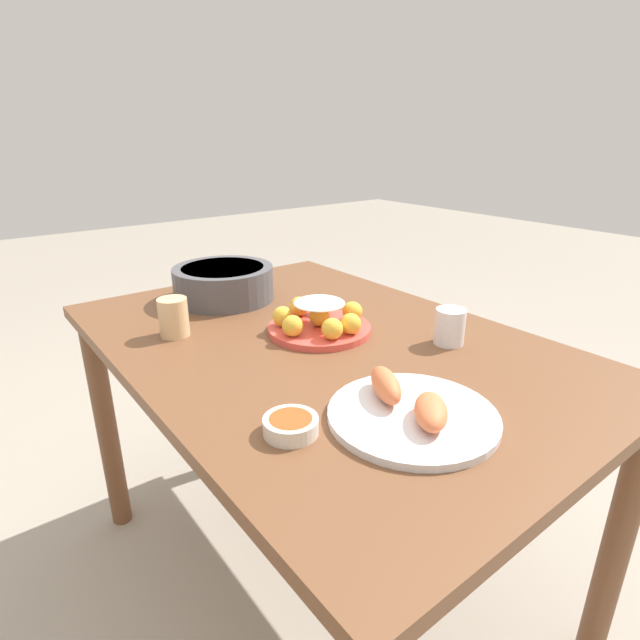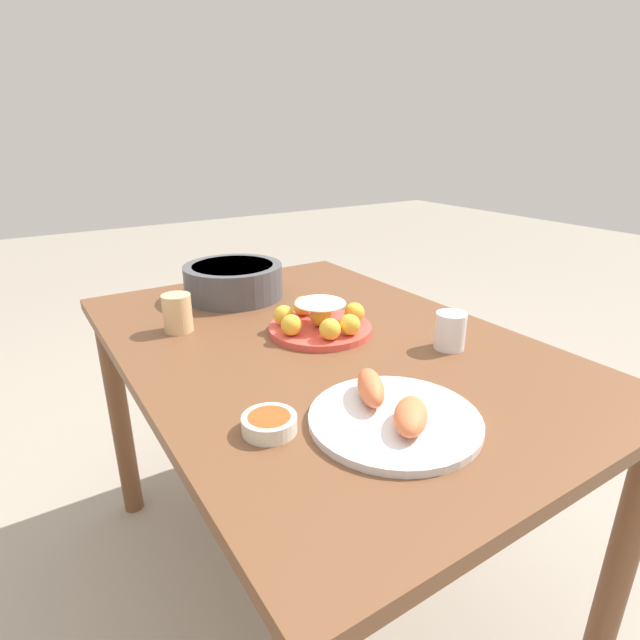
{
  "view_description": "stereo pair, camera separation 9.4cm",
  "coord_description": "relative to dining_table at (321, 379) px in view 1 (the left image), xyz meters",
  "views": [
    {
      "loc": [
        -0.85,
        0.66,
        1.2
      ],
      "look_at": [
        0.02,
        -0.01,
        0.78
      ],
      "focal_mm": 28.0,
      "sensor_mm": 36.0,
      "label": 1
    },
    {
      "loc": [
        -0.91,
        0.58,
        1.2
      ],
      "look_at": [
        0.02,
        -0.01,
        0.78
      ],
      "focal_mm": 28.0,
      "sensor_mm": 36.0,
      "label": 2
    }
  ],
  "objects": [
    {
      "name": "ground_plane",
      "position": [
        0.0,
        0.0,
        -0.63
      ],
      "size": [
        12.0,
        12.0,
        0.0
      ],
      "primitive_type": "plane",
      "color": "#9E9384"
    },
    {
      "name": "dining_table",
      "position": [
        0.0,
        0.0,
        0.0
      ],
      "size": [
        1.25,
        0.85,
        0.74
      ],
      "color": "brown",
      "rests_on": "ground_plane"
    },
    {
      "name": "sauce_bowl",
      "position": [
        -0.28,
        0.27,
        0.12
      ],
      "size": [
        0.09,
        0.09,
        0.03
      ],
      "color": "silver",
      "rests_on": "dining_table"
    },
    {
      "name": "serving_bowl",
      "position": [
        0.41,
        0.04,
        0.16
      ],
      "size": [
        0.28,
        0.28,
        0.1
      ],
      "color": "#4C4C51",
      "rests_on": "dining_table"
    },
    {
      "name": "seafood_platter",
      "position": [
        -0.36,
        0.09,
        0.12
      ],
      "size": [
        0.29,
        0.29,
        0.06
      ],
      "color": "silver",
      "rests_on": "dining_table"
    },
    {
      "name": "cup_far",
      "position": [
        0.23,
        0.26,
        0.15
      ],
      "size": [
        0.07,
        0.07,
        0.09
      ],
      "color": "#DBB27F",
      "rests_on": "dining_table"
    },
    {
      "name": "cake_plate",
      "position": [
        0.04,
        -0.03,
        0.13
      ],
      "size": [
        0.25,
        0.25,
        0.08
      ],
      "color": "#E04C42",
      "rests_on": "dining_table"
    },
    {
      "name": "cup_near",
      "position": [
        -0.2,
        -0.22,
        0.15
      ],
      "size": [
        0.07,
        0.07,
        0.08
      ],
      "color": "white",
      "rests_on": "dining_table"
    }
  ]
}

